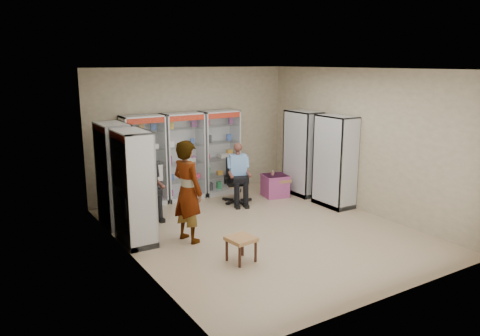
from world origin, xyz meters
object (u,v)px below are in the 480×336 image
cabinet_back_mid (183,157)px  cabinet_right_near (335,161)px  cabinet_back_left (144,161)px  cabinet_left_near (134,188)px  pink_trunk (275,186)px  standing_man (188,191)px  office_chair (237,180)px  woven_stool_b (241,249)px  wooden_chair (146,194)px  cabinet_left_far (115,175)px  seated_shopkeeper (238,175)px  cabinet_right_far (303,153)px  woven_stool_a (279,187)px  cabinet_back_right (220,152)px

cabinet_back_mid → cabinet_right_near: (2.58, -2.23, 0.00)m
cabinet_back_left → cabinet_left_near: 2.23m
pink_trunk → standing_man: (-2.96, -1.47, 0.65)m
office_chair → woven_stool_b: size_ratio=2.48×
wooden_chair → woven_stool_b: bearing=-80.9°
cabinet_back_left → cabinet_left_far: same height
seated_shopkeeper → standing_man: bearing=-123.7°
cabinet_left_far → cabinet_back_left: bearing=135.0°
cabinet_right_far → seated_shopkeeper: (-1.69, 0.20, -0.36)m
cabinet_right_far → office_chair: (-1.69, 0.25, -0.49)m
cabinet_right_near → cabinet_left_near: (-4.46, 0.20, 0.00)m
cabinet_left_near → pink_trunk: 4.01m
cabinet_right_far → woven_stool_b: 4.25m
office_chair → woven_stool_a: size_ratio=2.31×
seated_shopkeeper → cabinet_left_near: bearing=-139.7°
cabinet_back_right → wooden_chair: (-2.15, -0.73, -0.53)m
wooden_chair → woven_stool_b: (0.47, -2.95, -0.27)m
cabinet_back_left → wooden_chair: (-0.25, -0.73, -0.53)m
cabinet_back_right → cabinet_left_far: size_ratio=1.00×
cabinet_back_left → cabinet_right_far: 3.71m
cabinet_right_far → cabinet_back_left: bearing=72.2°
cabinet_back_mid → woven_stool_a: (1.99, -1.02, -0.78)m
cabinet_right_near → cabinet_left_far: (-4.46, 1.30, 0.00)m
cabinet_left_far → cabinet_left_near: (0.00, -1.10, 0.00)m
office_chair → standing_man: bearing=-122.7°
cabinet_left_near → cabinet_back_right: bearing=125.7°
cabinet_back_mid → office_chair: cabinet_back_mid is taller
cabinet_left_near → pink_trunk: cabinet_left_near is taller
cabinet_right_near → seated_shopkeeper: size_ratio=1.55×
cabinet_left_near → office_chair: cabinet_left_near is taller
cabinet_right_near → wooden_chair: (-3.78, 1.50, -0.53)m
cabinet_back_right → seated_shopkeeper: 1.00m
cabinet_back_mid → cabinet_right_far: bearing=-23.7°
wooden_chair → office_chair: (2.09, -0.15, 0.04)m
cabinet_right_far → cabinet_left_far: (-4.46, 0.20, 0.00)m
pink_trunk → woven_stool_b: pink_trunk is taller
cabinet_back_right → seated_shopkeeper: bearing=-93.6°
wooden_chair → woven_stool_a: wooden_chair is taller
cabinet_left_near → office_chair: bearing=112.5°
wooden_chair → cabinet_left_near: bearing=-117.6°
cabinet_back_right → seated_shopkeeper: (-0.06, -0.93, -0.36)m
cabinet_left_near → pink_trunk: (3.79, 1.07, -0.74)m
pink_trunk → woven_stool_a: pink_trunk is taller
cabinet_right_near → wooden_chair: 4.10m
cabinet_back_left → woven_stool_b: size_ratio=4.89×
cabinet_back_right → pink_trunk: 1.54m
cabinet_left_near → pink_trunk: bearing=105.8°
pink_trunk → cabinet_left_near: bearing=-164.2°
cabinet_left_near → seated_shopkeeper: 3.00m
standing_man → woven_stool_b: bearing=179.6°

